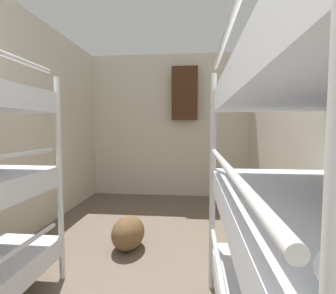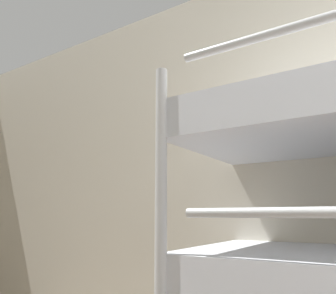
{
  "view_description": "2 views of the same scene",
  "coord_description": "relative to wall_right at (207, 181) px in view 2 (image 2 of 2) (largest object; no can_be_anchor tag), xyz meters",
  "views": [
    {
      "loc": [
        0.47,
        0.34,
        1.22
      ],
      "look_at": [
        0.08,
        4.07,
        0.94
      ],
      "focal_mm": 28.0,
      "sensor_mm": 36.0,
      "label": 1
    },
    {
      "loc": [
        -0.4,
        1.63,
        1.05
      ],
      "look_at": [
        0.83,
        2.4,
        1.35
      ],
      "focal_mm": 35.0,
      "sensor_mm": 36.0,
      "label": 2
    }
  ],
  "objects": [
    {
      "name": "wall_right",
      "position": [
        0.0,
        0.0,
        0.0
      ],
      "size": [
        0.06,
        5.11,
        2.5
      ],
      "color": "beige",
      "rests_on": "ground_plane"
    }
  ]
}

